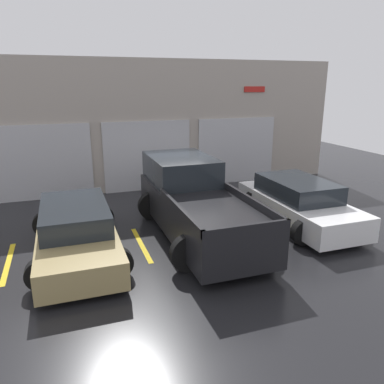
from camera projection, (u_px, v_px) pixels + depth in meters
name	position (u px, v px, depth m)	size (l,w,h in m)	color
ground_plane	(176.00, 213.00, 11.74)	(28.00, 28.00, 0.00)	black
shophouse_building	(150.00, 127.00, 14.06)	(15.17, 0.68, 4.79)	#9E9389
pickup_truck	(194.00, 201.00, 10.00)	(2.50, 5.49, 1.90)	black
sedan_white	(298.00, 203.00, 10.76)	(2.15, 4.28, 1.29)	white
sedan_side	(76.00, 231.00, 8.83)	(2.13, 4.68, 1.21)	#9E8956
parking_stripe_far_left	(8.00, 263.00, 8.48)	(0.12, 2.20, 0.01)	gold
parking_stripe_left	(141.00, 244.00, 9.45)	(0.12, 2.20, 0.01)	gold
parking_stripe_centre	(250.00, 229.00, 10.42)	(0.12, 2.20, 0.01)	gold
parking_stripe_right	(340.00, 217.00, 11.39)	(0.12, 2.20, 0.01)	gold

